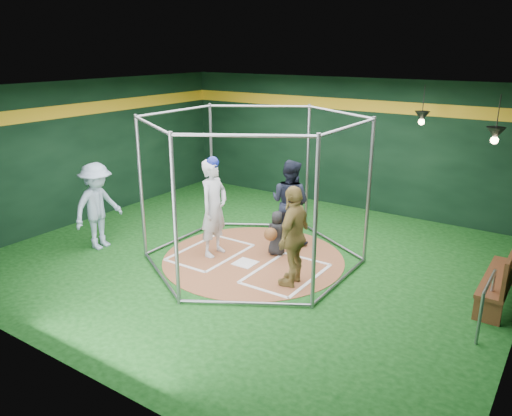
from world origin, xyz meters
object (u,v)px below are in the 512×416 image
Objects in this scene: dugout_bench at (505,273)px; visitor_leopard at (294,236)px; batter_figure at (214,207)px; umpire at (290,202)px.

visitor_leopard is at bearing -157.67° from dugout_bench.
batter_figure is 1.12× the size of visitor_leopard.
batter_figure is 2.11m from visitor_leopard.
umpire is at bearing 175.34° from dugout_bench.
dugout_bench is at bearing 106.52° from visitor_leopard.
umpire is (0.99, 1.46, -0.10)m from batter_figure.
visitor_leopard is at bearing -7.90° from batter_figure.
batter_figure is 1.11× the size of umpire.
umpire is 1.01× the size of dugout_bench.
umpire is (-1.10, 1.75, 0.01)m from visitor_leopard.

